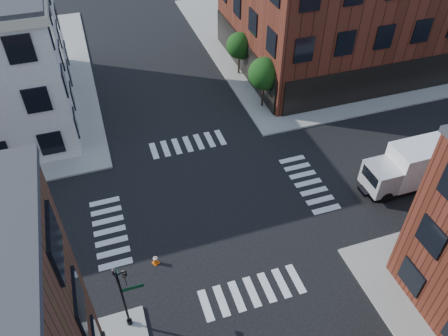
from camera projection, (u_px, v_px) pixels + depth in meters
ground at (215, 205)px, 29.41m from camera, size 120.00×120.00×0.00m
sidewalk_ne at (336, 33)px, 49.18m from camera, size 30.00×30.00×0.15m
tree_near at (265, 75)px, 36.15m from camera, size 2.69×2.69×4.49m
tree_far at (240, 47)px, 40.59m from camera, size 2.43×2.43×4.07m
signal_pole at (123, 292)px, 21.19m from camera, size 1.29×1.24×4.60m
box_truck at (418, 165)px, 29.86m from camera, size 7.49×2.39×3.37m
traffic_cone at (155, 260)px, 25.70m from camera, size 0.48×0.48×0.67m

